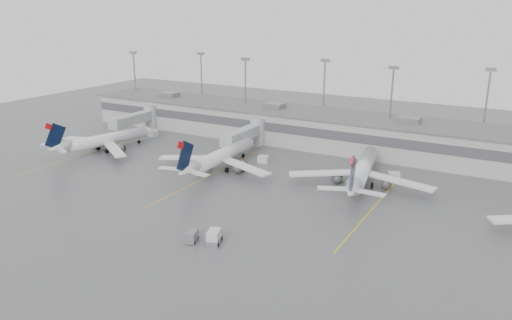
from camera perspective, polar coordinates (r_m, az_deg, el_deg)
The scene contains 18 objects.
ground at distance 77.40m, azimuth -4.57°, elevation -8.85°, with size 260.00×260.00×0.00m, color #505053.
terminal at distance 125.50m, azimuth 10.24°, elevation 3.21°, with size 152.00×17.00×9.45m.
light_masts at distance 129.27m, azimuth 11.29°, elevation 7.12°, with size 142.40×8.00×20.60m.
jet_bridge_left at distance 143.26m, azimuth -13.00°, elevation 4.65°, with size 4.00×17.20×7.00m.
jet_bridge_right at distance 122.95m, azimuth -0.74°, elevation 3.05°, with size 4.00×17.20×7.00m.
stand_markings at distance 96.57m, azimuth 3.36°, elevation -3.39°, with size 105.25×40.00×0.01m.
jet_far_left at distance 126.30m, azimuth -17.03°, elevation 2.22°, with size 25.11×28.49×9.37m.
jet_mid_left at distance 107.03m, azimuth -4.20°, elevation 0.40°, with size 27.15×30.45×9.85m.
jet_mid_right at distance 99.46m, azimuth 12.00°, elevation -1.19°, with size 27.86×31.48×10.25m.
baggage_tug at distance 75.49m, azimuth -4.84°, elevation -8.90°, with size 2.85×3.58×2.02m.
baggage_cart at distance 76.28m, azimuth -7.37°, elevation -8.63°, with size 2.23×2.92×1.66m.
gse_uld_a at distance 138.34m, azimuth -11.68°, elevation 3.04°, with size 2.58×1.72×1.83m, color silver.
gse_uld_b at distance 112.47m, azimuth 0.84°, elevation 0.08°, with size 2.27×1.51×1.61m, color silver.
gse_uld_c at distance 105.34m, azimuth 15.49°, elevation -1.77°, with size 2.28×1.52×1.62m, color silver.
gse_loader at distance 120.81m, azimuth -3.61°, elevation 1.33°, with size 1.90×3.04×1.90m, color slate.
cone_a at distance 134.31m, azimuth -13.33°, elevation 2.25°, with size 0.42×0.42×0.67m, color orange.
cone_b at distance 109.25m, azimuth -0.92°, elevation -0.71°, with size 0.39×0.39×0.63m, color orange.
cone_c at distance 105.57m, azimuth 14.45°, elevation -1.91°, with size 0.44×0.44×0.70m, color orange.
Camera 1 is at (39.24, -57.46, 33.92)m, focal length 35.00 mm.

